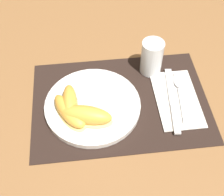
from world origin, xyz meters
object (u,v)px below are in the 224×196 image
spoon (180,86)px  citrus_wedge_3 (87,116)px  knife (173,101)px  citrus_wedge_0 (70,102)px  juice_glass (152,59)px  citrus_wedge_1 (66,110)px  plate (93,106)px  citrus_wedge_2 (72,114)px  fork (88,97)px

spoon → citrus_wedge_3: citrus_wedge_3 is taller
spoon → knife: bearing=-123.8°
citrus_wedge_0 → juice_glass: bearing=27.3°
juice_glass → citrus_wedge_1: juice_glass is taller
citrus_wedge_1 → citrus_wedge_0: bearing=61.3°
citrus_wedge_1 → citrus_wedge_3: size_ratio=0.80×
plate → citrus_wedge_2: citrus_wedge_2 is taller
plate → citrus_wedge_2: bearing=-145.6°
citrus_wedge_2 → citrus_wedge_3: (0.04, -0.01, 0.00)m
citrus_wedge_2 → fork: bearing=54.1°
juice_glass → fork: bearing=-153.1°
citrus_wedge_0 → citrus_wedge_1: (-0.01, -0.02, -0.00)m
plate → juice_glass: juice_glass is taller
juice_glass → citrus_wedge_2: 0.28m
citrus_wedge_2 → knife: bearing=6.2°
spoon → citrus_wedge_1: bearing=-168.7°
knife → fork: fork is taller
spoon → juice_glass: bearing=130.9°
plate → citrus_wedge_1: size_ratio=2.21×
fork → citrus_wedge_2: 0.07m
spoon → plate: bearing=-171.0°
knife → citrus_wedge_1: bearing=-176.7°
fork → citrus_wedge_0: size_ratio=1.72×
plate → citrus_wedge_2: (-0.05, -0.04, 0.02)m
citrus_wedge_0 → citrus_wedge_2: size_ratio=0.92×
fork → citrus_wedge_0: citrus_wedge_0 is taller
spoon → fork: fork is taller
knife → citrus_wedge_2: 0.27m
citrus_wedge_2 → spoon: bearing=14.2°
knife → plate: bearing=178.0°
spoon → citrus_wedge_0: bearing=-172.1°
juice_glass → knife: 0.14m
plate → knife: bearing=-2.0°
spoon → citrus_wedge_3: size_ratio=1.25×
spoon → citrus_wedge_0: (-0.31, -0.04, 0.03)m
citrus_wedge_1 → spoon: bearing=11.3°
knife → fork: 0.23m
fork → citrus_wedge_1: bearing=-141.5°
citrus_wedge_1 → citrus_wedge_3: citrus_wedge_3 is taller
citrus_wedge_1 → citrus_wedge_2: 0.02m
juice_glass → citrus_wedge_3: juice_glass is taller
fork → citrus_wedge_1: size_ratio=1.69×
knife → citrus_wedge_0: (-0.27, 0.00, 0.03)m
knife → fork: (-0.23, 0.03, 0.01)m
citrus_wedge_3 → citrus_wedge_0: bearing=130.2°
plate → citrus_wedge_3: size_ratio=1.78×
plate → citrus_wedge_3: bearing=-109.6°
plate → citrus_wedge_3: 0.06m
fork → citrus_wedge_3: (-0.01, -0.07, 0.02)m
citrus_wedge_2 → citrus_wedge_3: 0.04m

